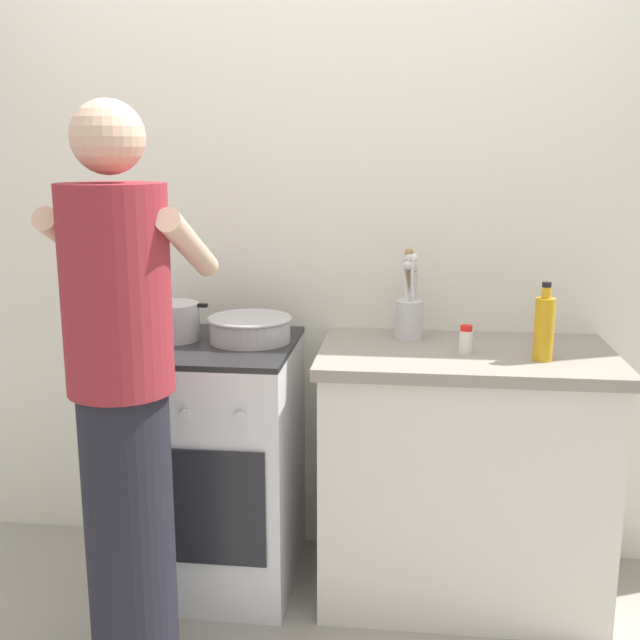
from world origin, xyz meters
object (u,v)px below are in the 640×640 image
(pot, at_px, (173,321))
(utensil_crock, at_px, (409,311))
(stove_range, at_px, (212,462))
(mixing_bowl, at_px, (250,328))
(oil_bottle, at_px, (544,327))
(spice_bottle, at_px, (466,340))
(person, at_px, (123,403))

(pot, relative_size, utensil_crock, 0.79)
(stove_range, xyz_separation_m, pot, (-0.14, 0.04, 0.52))
(stove_range, relative_size, utensil_crock, 2.73)
(mixing_bowl, distance_m, oil_bottle, 1.01)
(stove_range, distance_m, utensil_crock, 0.91)
(mixing_bowl, relative_size, oil_bottle, 1.18)
(pot, xyz_separation_m, mixing_bowl, (0.28, 0.01, -0.02))
(stove_range, xyz_separation_m, mixing_bowl, (0.14, 0.04, 0.50))
(spice_bottle, height_order, oil_bottle, oil_bottle)
(stove_range, height_order, oil_bottle, oil_bottle)
(utensil_crock, height_order, oil_bottle, utensil_crock)
(stove_range, bearing_deg, pot, 165.93)
(spice_bottle, relative_size, person, 0.06)
(pot, bearing_deg, mixing_bowl, 1.77)
(pot, distance_m, oil_bottle, 1.28)
(person, bearing_deg, mixing_bowl, 68.46)
(pot, xyz_separation_m, spice_bottle, (1.03, -0.07, -0.02))
(stove_range, distance_m, mixing_bowl, 0.52)
(oil_bottle, distance_m, person, 1.33)
(utensil_crock, bearing_deg, pot, -171.96)
(stove_range, bearing_deg, oil_bottle, -4.71)
(utensil_crock, bearing_deg, oil_bottle, -29.79)
(pot, height_order, spice_bottle, pot)
(pot, xyz_separation_m, person, (0.04, -0.60, -0.11))
(mixing_bowl, bearing_deg, spice_bottle, -6.08)
(stove_range, xyz_separation_m, person, (-0.10, -0.57, 0.41))
(person, bearing_deg, spice_bottle, 28.05)
(pot, height_order, oil_bottle, oil_bottle)
(oil_bottle, relative_size, person, 0.15)
(oil_bottle, height_order, person, person)
(pot, xyz_separation_m, utensil_crock, (0.84, 0.12, 0.03))
(stove_range, height_order, mixing_bowl, mixing_bowl)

